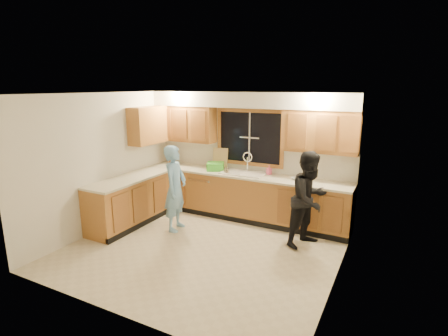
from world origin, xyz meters
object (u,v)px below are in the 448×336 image
at_px(woman, 310,199).
at_px(stove, 109,210).
at_px(man, 175,188).
at_px(knife_block, 172,159).
at_px(bowl, 297,179).
at_px(dish_crate, 215,166).
at_px(sink, 243,176).
at_px(soap_bottle, 269,170).
at_px(dishwasher, 206,193).

bearing_deg(woman, stove, 134.91).
bearing_deg(man, stove, 116.75).
xyz_separation_m(knife_block, bowl, (2.84, -0.05, -0.08)).
height_order(man, dish_crate, man).
distance_m(woman, bowl, 0.79).
height_order(man, woman, woman).
height_order(sink, bowl, sink).
xyz_separation_m(dish_crate, soap_bottle, (1.11, 0.16, 0.01)).
height_order(sink, woman, woman).
xyz_separation_m(stove, bowl, (2.87, 1.84, 0.49)).
height_order(woman, dish_crate, woman).
bearing_deg(bowl, woman, -57.91).
relative_size(sink, woman, 0.54).
distance_m(woman, soap_bottle, 1.31).
xyz_separation_m(dish_crate, bowl, (1.70, 0.01, -0.05)).
height_order(dishwasher, woman, woman).
bearing_deg(soap_bottle, bowl, -14.25).
height_order(stove, woman, woman).
bearing_deg(sink, dish_crate, 179.43).
height_order(stove, soap_bottle, soap_bottle).
distance_m(man, bowl, 2.24).
bearing_deg(dish_crate, bowl, 0.42).
bearing_deg(stove, knife_block, 89.10).
bearing_deg(stove, woman, 19.89).
bearing_deg(dishwasher, bowl, 0.99).
bearing_deg(bowl, dishwasher, -179.01).
height_order(dishwasher, man, man).
height_order(knife_block, dish_crate, knife_block).
xyz_separation_m(sink, man, (-0.86, -1.10, -0.07)).
height_order(sink, soap_bottle, sink).
relative_size(dishwasher, bowl, 4.27).
distance_m(dishwasher, stove, 2.04).
relative_size(sink, dishwasher, 1.05).
distance_m(stove, woman, 3.50).
xyz_separation_m(knife_block, soap_bottle, (2.24, 0.10, -0.02)).
xyz_separation_m(dishwasher, bowl, (1.92, 0.03, 0.53)).
xyz_separation_m(sink, soap_bottle, (0.47, 0.17, 0.15)).
distance_m(knife_block, soap_bottle, 2.24).
relative_size(dishwasher, dish_crate, 2.45).
height_order(dishwasher, soap_bottle, soap_bottle).
distance_m(dishwasher, woman, 2.44).
distance_m(sink, woman, 1.61).
relative_size(stove, soap_bottle, 4.92).
height_order(knife_block, soap_bottle, knife_block).
xyz_separation_m(stove, woman, (3.28, 1.19, 0.35)).
xyz_separation_m(stove, dish_crate, (1.17, 1.83, 0.55)).
bearing_deg(dish_crate, dishwasher, -174.45).
relative_size(man, bowl, 8.24).
xyz_separation_m(dishwasher, soap_bottle, (1.32, 0.18, 0.60)).
distance_m(sink, stove, 2.60).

